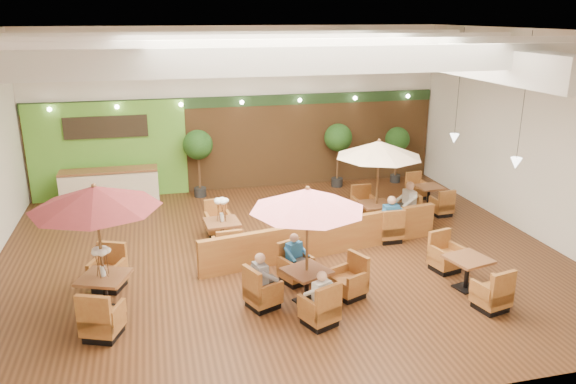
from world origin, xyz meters
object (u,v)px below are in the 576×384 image
object	(u,v)px
table_2	(378,168)
topiary_1	(338,140)
service_counter	(110,188)
table_5	(429,197)
diner_1	(295,253)
diner_4	(408,200)
table_0	(97,216)
table_1	(307,224)
table_4	(467,274)
diner_2	(262,275)
diner_0	(320,292)
table_3	(222,231)
booth_divider	(325,238)
topiary_2	(397,141)
topiary_0	(198,147)
diner_3	(390,214)

from	to	relation	value
table_2	topiary_1	bearing A→B (deg)	87.02
service_counter	table_5	size ratio (longest dim) A/B	1.31
topiary_1	diner_1	size ratio (longest dim) A/B	3.13
diner_1	diner_4	xyz separation A→B (m)	(4.02, 2.71, 0.05)
table_0	diner_4	distance (m)	8.78
table_1	table_4	xyz separation A→B (m)	(3.62, -0.27, -1.41)
table_1	diner_2	xyz separation A→B (m)	(-0.95, -0.00, -1.02)
table_2	diner_0	distance (m)	5.63
table_2	diner_2	distance (m)	5.53
service_counter	diner_4	xyz separation A→B (m)	(8.38, -3.96, 0.20)
table_2	table_5	xyz separation A→B (m)	(2.37, 1.40, -1.46)
diner_0	table_0	bearing A→B (deg)	134.56
table_3	diner_2	distance (m)	3.31
diner_2	diner_4	xyz separation A→B (m)	(4.97, 3.66, 0.03)
booth_divider	topiary_2	bearing A→B (deg)	41.09
table_2	table_1	bearing A→B (deg)	-129.51
service_counter	topiary_0	size ratio (longest dim) A/B	1.32
table_0	diner_2	world-z (taller)	table_0
table_0	table_3	bearing A→B (deg)	65.94
table_1	diner_3	xyz separation A→B (m)	(3.07, 2.70, -1.00)
topiary_2	table_3	bearing A→B (deg)	-146.62
table_3	diner_2	xyz separation A→B (m)	(0.41, -3.27, 0.26)
topiary_1	diner_0	distance (m)	9.42
table_2	diner_3	world-z (taller)	table_2
table_0	diner_0	size ratio (longest dim) A/B	4.04
diner_0	diner_1	world-z (taller)	diner_1
diner_0	diner_2	world-z (taller)	diner_2
topiary_2	diner_1	xyz separation A→B (m)	(-5.54, -6.87, -0.78)
topiary_0	topiary_1	size ratio (longest dim) A/B	1.01
table_2	topiary_2	size ratio (longest dim) A/B	1.29
topiary_1	booth_divider	bearing A→B (deg)	-111.53
table_2	topiary_1	distance (m)	4.17
booth_divider	table_3	xyz separation A→B (m)	(-2.48, 1.01, 0.04)
topiary_0	diner_4	size ratio (longest dim) A/B	2.63
table_3	diner_1	size ratio (longest dim) A/B	3.61
table_1	table_4	size ratio (longest dim) A/B	1.02
topiary_1	topiary_2	bearing A→B (deg)	0.00
table_3	diner_1	bearing A→B (deg)	-63.23
service_counter	diner_1	xyz separation A→B (m)	(4.36, -6.67, 0.15)
table_4	diner_3	world-z (taller)	diner_3
table_4	diner_4	world-z (taller)	diner_4
table_2	service_counter	bearing A→B (deg)	152.38
table_1	diner_3	distance (m)	4.21
table_0	service_counter	bearing A→B (deg)	114.05
booth_divider	table_3	size ratio (longest dim) A/B	2.55
table_0	diner_0	bearing A→B (deg)	1.11
table_4	diner_3	bearing A→B (deg)	87.40
service_counter	topiary_1	bearing A→B (deg)	1.49
table_5	diner_4	size ratio (longest dim) A/B	2.66
booth_divider	table_4	world-z (taller)	table_4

